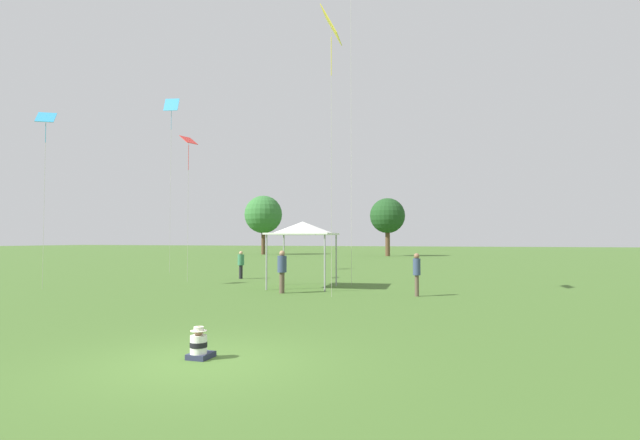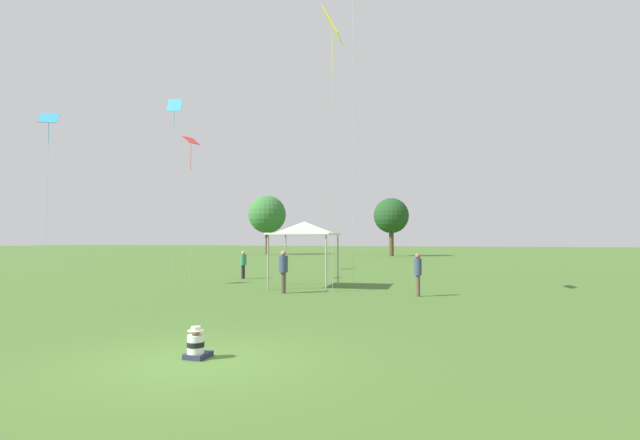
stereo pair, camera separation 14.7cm
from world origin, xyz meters
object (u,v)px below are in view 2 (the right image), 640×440
Objects in this scene: person_standing_3 at (243,262)px; kite_3 at (49,124)px; distant_tree_1 at (391,216)px; person_standing_1 at (418,270)px; kite_5 at (191,146)px; distant_tree_0 at (267,215)px; seated_toddler at (196,345)px; person_standing_2 at (283,268)px; kite_4 at (174,111)px; canopy_tent at (304,229)px; kite_0 at (332,30)px.

kite_3 is (-5.63, -7.96, 6.50)m from person_standing_3.
kite_3 reaches higher than distant_tree_1.
kite_3 is (-16.16, -2.52, 6.40)m from person_standing_1.
person_standing_1 is 0.21× the size of kite_3.
distant_tree_1 reaches higher than kite_5.
distant_tree_0 reaches higher than kite_5.
person_standing_3 is 45.14m from distant_tree_0.
person_standing_2 is at bearing 104.81° from seated_toddler.
seated_toddler is 26.95m from kite_4.
kite_4 is 1.53× the size of kite_5.
kite_4 is at bearing 101.46° from kite_5.
kite_3 reaches higher than kite_5.
kite_4 is 40.12m from distant_tree_0.
person_standing_1 is (2.35, 11.47, 0.77)m from seated_toddler.
canopy_tent is at bearing 2.16° from kite_4.
seated_toddler is at bearing 89.44° from person_standing_3.
person_standing_2 is at bearing 113.21° from kite_0.
kite_4 reaches higher than kite_0.
distant_tree_1 is (5.85, 48.14, -2.12)m from kite_3.
person_standing_2 is (-5.37, -0.68, 0.02)m from person_standing_1.
seated_toddler is 0.35× the size of person_standing_2.
kite_3 is at bearing -158.33° from canopy_tent.
kite_3 is 0.69× the size of kite_4.
canopy_tent is 50.53m from distant_tree_0.
distant_tree_1 is at bearing 95.43° from kite_3.
kite_5 is (5.16, -5.62, -3.71)m from kite_4.
kite_0 is 17.15m from kite_4.
seated_toddler is 0.39× the size of person_standing_3.
distant_tree_0 is at bearing 116.83° from kite_3.
kite_3 is at bearing 146.19° from seated_toddler.
kite_5 is (4.00, 5.20, -0.34)m from kite_3.
kite_0 reaches higher than person_standing_1.
kite_3 is (-13.82, 8.95, 7.17)m from seated_toddler.
kite_3 is 0.93× the size of distant_tree_0.
kite_4 reaches higher than person_standing_1.
kite_0 reaches higher than person_standing_3.
kite_0 is 1.46× the size of distant_tree_1.
person_standing_1 is at bearing -77.26° from distant_tree_1.
person_standing_1 is at bearing 77.58° from seated_toddler.
canopy_tent is 44.21m from distant_tree_1.
person_standing_1 is 0.15× the size of kite_0.
distant_tree_1 reaches higher than person_standing_2.
kite_4 reaches higher than distant_tree_0.
kite_4 reaches higher than canopy_tent.
kite_3 reaches higher than person_standing_2.
kite_4 is (-6.79, 2.86, 9.87)m from person_standing_3.
person_standing_2 is at bearing -63.56° from distant_tree_0.
kite_3 is at bearing -96.93° from distant_tree_1.
kite_5 reaches higher than person_standing_1.
person_standing_2 is 0.23× the size of kite_5.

